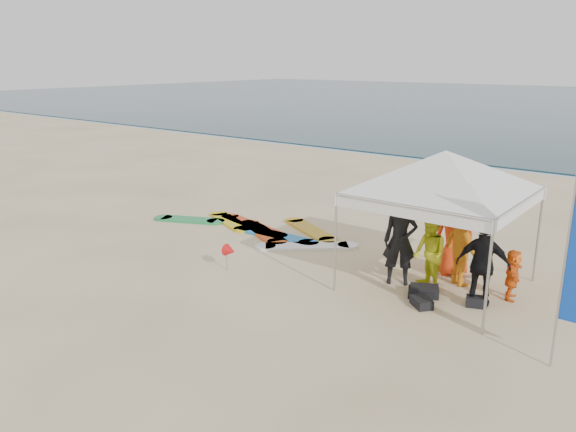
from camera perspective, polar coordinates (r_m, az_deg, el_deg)
The scene contains 12 objects.
ground at distance 11.71m, azimuth -9.55°, elevation -8.05°, with size 120.00×120.00×0.00m, color beige.
shoreline_foam at distance 26.98m, azimuth 20.20°, elevation 4.74°, with size 160.00×1.20×0.01m, color silver.
person_black_a at distance 12.10m, azimuth 11.32°, elevation -2.45°, with size 0.70×0.46×1.93m, color black.
person_yellow at distance 12.00m, azimuth 14.19°, elevation -3.73°, with size 0.76×0.59×1.56m, color yellow.
person_orange_a at distance 12.40m, azimuth 17.42°, elevation -2.82°, with size 1.15×0.66×1.78m, color #C46A11.
person_black_b at distance 11.42m, azimuth 19.21°, elevation -4.70°, with size 1.01×0.42×1.72m, color black.
person_orange_b at distance 12.91m, azimuth 16.56°, elevation -1.97°, with size 0.88×0.57×1.80m, color #FC4316.
person_seated at distance 12.11m, azimuth 21.84°, elevation -5.54°, with size 0.97×0.31×1.04m, color orange.
canopy_tent at distance 11.70m, azimuth 15.74°, elevation 6.38°, with size 4.41×4.41×3.32m.
marker_pennant at distance 12.73m, azimuth -5.88°, elevation -3.55°, with size 0.28×0.28×0.64m.
gear_pile at distance 11.71m, azimuth 14.28°, elevation -7.82°, with size 1.58×1.11×0.22m.
surfboard_spread at distance 15.75m, azimuth -2.62°, elevation -1.46°, with size 6.07×2.80×0.07m.
Camera 1 is at (8.02, -7.14, 4.66)m, focal length 35.00 mm.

